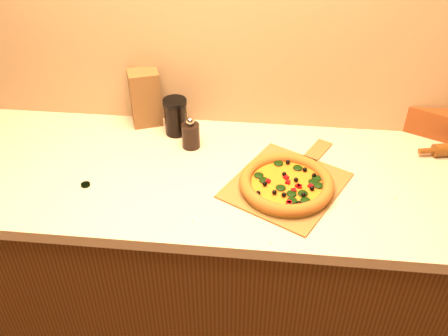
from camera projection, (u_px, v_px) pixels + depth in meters
cabinet at (211, 266)px, 1.97m from camera, size 2.80×0.65×0.86m
countertop at (209, 177)px, 1.69m from camera, size 2.84×0.68×0.04m
pizza_peel at (288, 183)px, 1.63m from camera, size 0.45×0.51×0.01m
pizza at (286, 184)px, 1.59m from camera, size 0.30×0.30×0.04m
bottle_cap at (86, 185)px, 1.62m from camera, size 0.03×0.03×0.01m
pepper_grinder at (191, 135)px, 1.77m from camera, size 0.06×0.06×0.12m
paper_bag at (145, 98)px, 1.87m from camera, size 0.13×0.12×0.22m
dark_jar at (176, 116)px, 1.83m from camera, size 0.09×0.09×0.14m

